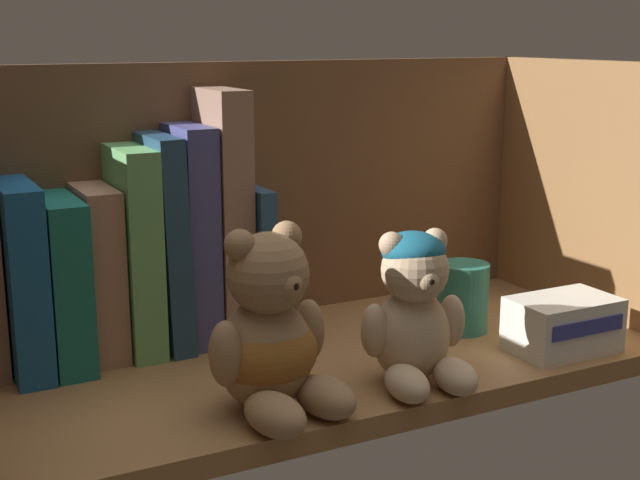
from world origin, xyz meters
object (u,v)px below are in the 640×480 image
at_px(book_4, 130,248).
at_px(teddy_bear_smaller, 415,312).
at_px(book_2, 58,277).
at_px(book_1, 18,274).
at_px(pillar_candle, 465,298).
at_px(small_product_box, 563,324).
at_px(book_8, 245,257).
at_px(teddy_bear_larger, 270,340).
at_px(book_7, 220,213).
at_px(book_6, 188,233).
at_px(book_5, 160,240).
at_px(book_3, 96,270).

bearing_deg(book_4, teddy_bear_smaller, -46.99).
distance_m(book_2, book_4, 0.07).
relative_size(book_1, book_2, 1.10).
distance_m(pillar_candle, small_product_box, 0.10).
distance_m(book_8, teddy_bear_smaller, 0.22).
height_order(teddy_bear_larger, teddy_bear_smaller, teddy_bear_larger).
distance_m(book_8, teddy_bear_larger, 0.21).
height_order(book_2, book_8, book_2).
xyz_separation_m(book_1, pillar_candle, (0.42, -0.11, -0.05)).
distance_m(book_7, pillar_candle, 0.26).
distance_m(book_4, pillar_candle, 0.34).
xyz_separation_m(teddy_bear_larger, small_product_box, (0.31, -0.00, -0.03)).
distance_m(book_4, book_6, 0.06).
bearing_deg(teddy_bear_larger, book_8, 72.69).
distance_m(book_7, book_8, 0.05).
xyz_separation_m(book_4, book_7, (0.09, 0.00, 0.03)).
xyz_separation_m(book_7, pillar_candle, (0.22, -0.11, -0.09)).
distance_m(book_5, book_7, 0.07).
height_order(book_2, pillar_candle, book_2).
bearing_deg(pillar_candle, book_7, 152.46).
xyz_separation_m(book_1, book_7, (0.20, 0.00, 0.04)).
distance_m(book_2, small_product_box, 0.48).
xyz_separation_m(book_3, small_product_box, (0.40, -0.20, -0.05)).
bearing_deg(book_8, pillar_candle, -30.60).
height_order(book_5, book_8, book_5).
height_order(teddy_bear_smaller, small_product_box, teddy_bear_smaller).
bearing_deg(teddy_bear_larger, teddy_bear_smaller, -1.89).
relative_size(book_2, pillar_candle, 2.21).
relative_size(book_2, small_product_box, 1.56).
distance_m(book_5, small_product_box, 0.40).
bearing_deg(pillar_candle, book_2, 163.24).
relative_size(book_5, pillar_candle, 2.92).
height_order(book_4, pillar_candle, book_4).
relative_size(book_1, pillar_candle, 2.44).
height_order(book_4, small_product_box, book_4).
height_order(book_8, teddy_bear_larger, teddy_bear_larger).
height_order(book_1, book_6, book_6).
bearing_deg(book_8, small_product_box, -39.78).
xyz_separation_m(book_4, teddy_bear_larger, (0.06, -0.20, -0.04)).
bearing_deg(book_7, book_1, -180.00).
height_order(book_1, book_5, book_5).
bearing_deg(teddy_bear_larger, small_product_box, -0.62).
distance_m(book_3, pillar_candle, 0.37).
height_order(book_1, book_3, book_1).
height_order(book_5, pillar_candle, book_5).
bearing_deg(book_5, pillar_candle, -22.11).
relative_size(book_2, book_3, 0.97).
relative_size(book_3, small_product_box, 1.61).
distance_m(book_1, book_7, 0.20).
bearing_deg(book_2, book_6, -0.00).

